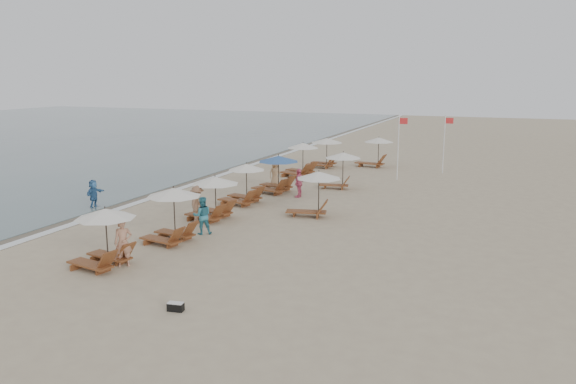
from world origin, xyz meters
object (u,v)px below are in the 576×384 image
at_px(lounger_station_6, 324,152).
at_px(beachgoer_far_a, 299,183).
at_px(beachgoer_near, 123,243).
at_px(beachgoer_mid_a, 202,216).
at_px(lounger_station_1, 170,214).
at_px(inland_station_2, 374,150).
at_px(waterline_walker, 94,194).
at_px(beachgoer_far_b, 275,173).
at_px(inland_station_0, 313,189).
at_px(lounger_station_0, 102,237).
at_px(lounger_station_2, 211,198).
at_px(lounger_station_3, 242,186).
at_px(flag_pole_near, 399,144).
at_px(beachgoer_mid_b, 197,205).
at_px(inland_station_1, 340,165).
at_px(lounger_station_4, 274,174).
at_px(lounger_station_5, 299,161).
at_px(duffel_bag, 176,307).

height_order(lounger_station_6, beachgoer_far_a, lounger_station_6).
relative_size(beachgoer_near, beachgoer_mid_a, 1.06).
distance_m(lounger_station_1, lounger_station_6, 21.18).
bearing_deg(lounger_station_1, beachgoer_mid_a, 71.37).
bearing_deg(inland_station_2, waterline_walker, -118.73).
bearing_deg(beachgoer_far_b, inland_station_2, 20.57).
bearing_deg(inland_station_0, beachgoer_near, -111.95).
bearing_deg(beachgoer_far_a, lounger_station_0, -6.08).
height_order(inland_station_0, beachgoer_far_a, inland_station_0).
xyz_separation_m(lounger_station_1, lounger_station_2, (-0.40, 4.10, -0.15)).
height_order(lounger_station_0, beachgoer_far_b, lounger_station_0).
bearing_deg(inland_station_0, lounger_station_3, 164.88).
height_order(beachgoer_mid_a, flag_pole_near, flag_pole_near).
xyz_separation_m(inland_station_2, beachgoer_mid_b, (-3.66, -19.63, -0.37)).
height_order(lounger_station_0, lounger_station_6, lounger_station_6).
relative_size(lounger_station_0, lounger_station_1, 0.98).
bearing_deg(beachgoer_mid_a, lounger_station_6, -122.07).
xyz_separation_m(inland_station_1, beachgoer_near, (-3.01, -16.89, -0.58)).
xyz_separation_m(beachgoer_far_a, flag_pole_near, (4.09, 7.65, 1.56)).
bearing_deg(beachgoer_mid_a, lounger_station_2, -104.08).
distance_m(lounger_station_4, lounger_station_5, 5.78).
xyz_separation_m(inland_station_0, beachgoer_mid_b, (-4.58, -3.31, -0.47)).
bearing_deg(lounger_station_5, flag_pole_near, 9.69).
distance_m(lounger_station_5, beachgoer_mid_b, 13.74).
bearing_deg(lounger_station_4, inland_station_2, 74.71).
bearing_deg(waterline_walker, beachgoer_mid_a, -111.79).
bearing_deg(lounger_station_4, beachgoer_mid_b, -93.43).
relative_size(lounger_station_3, lounger_station_5, 0.93).
bearing_deg(inland_station_2, inland_station_0, -86.78).
bearing_deg(lounger_station_4, inland_station_0, -48.80).
height_order(beachgoer_far_b, waterline_walker, beachgoer_far_b).
bearing_deg(duffel_bag, lounger_station_0, 152.65).
relative_size(lounger_station_2, lounger_station_4, 0.94).
bearing_deg(lounger_station_2, beachgoer_near, -86.23).
bearing_deg(beachgoer_far_a, inland_station_2, 177.07).
xyz_separation_m(inland_station_2, beachgoer_far_b, (-3.94, -9.81, -0.46)).
distance_m(lounger_station_6, beachgoer_mid_b, 18.02).
bearing_deg(lounger_station_5, beachgoer_mid_b, -89.31).
bearing_deg(inland_station_1, inland_station_2, 90.32).
bearing_deg(lounger_station_3, inland_station_1, 58.95).
relative_size(beachgoer_far_a, waterline_walker, 1.11).
relative_size(beachgoer_mid_b, beachgoer_far_b, 1.11).
bearing_deg(lounger_station_6, beachgoer_near, -88.84).
height_order(lounger_station_4, duffel_bag, lounger_station_4).
height_order(lounger_station_4, flag_pole_near, flag_pole_near).
relative_size(lounger_station_1, inland_station_1, 0.98).
xyz_separation_m(lounger_station_5, beachgoer_mid_b, (0.17, -13.73, -0.15)).
xyz_separation_m(lounger_station_6, flag_pole_near, (6.23, -3.16, 1.24)).
bearing_deg(lounger_station_5, lounger_station_0, -89.32).
relative_size(inland_station_1, beachgoer_far_b, 1.59).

